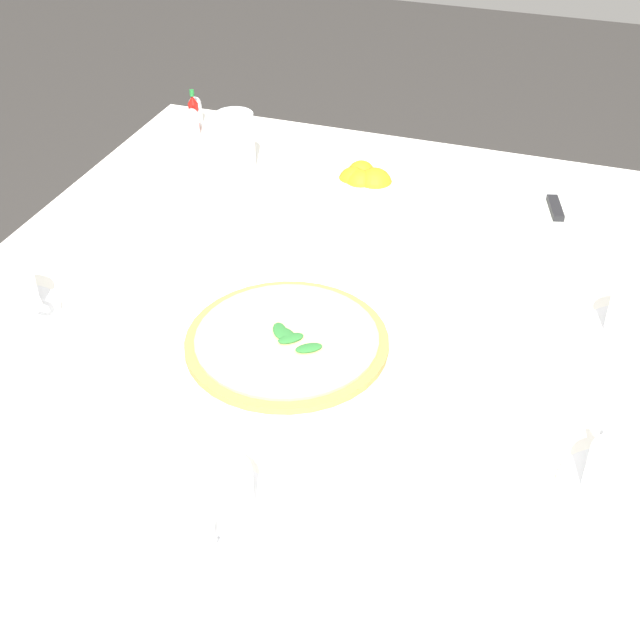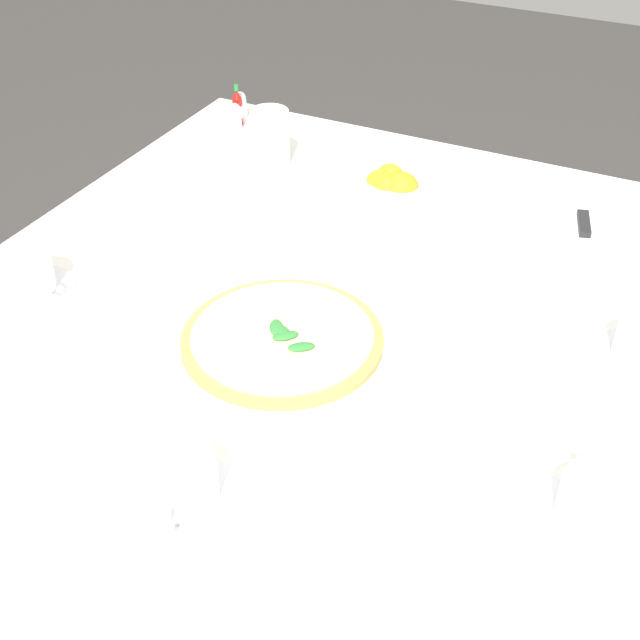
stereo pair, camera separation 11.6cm
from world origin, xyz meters
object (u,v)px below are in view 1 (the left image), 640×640
(pizza_plate, at_px, (287,349))
(water_glass_near_left, at_px, (236,144))
(dinner_knife, at_px, (550,194))
(pepper_shaker, at_px, (193,124))
(hot_sauce_bottle, at_px, (194,113))
(salt_shaker, at_px, (196,112))
(coffee_cup_near_right, at_px, (218,496))
(pizza, at_px, (287,341))
(citrus_bowl, at_px, (362,188))
(coffee_cup_center_back, at_px, (620,477))
(coffee_cup_far_right, at_px, (11,295))
(napkin_folded, at_px, (549,202))
(coffee_cup_back_corner, at_px, (636,318))

(pizza_plate, distance_m, water_glass_near_left, 0.56)
(dinner_knife, distance_m, pepper_shaker, 0.71)
(pizza_plate, distance_m, pepper_shaker, 0.72)
(hot_sauce_bottle, xyz_separation_m, salt_shaker, (0.03, 0.01, -0.01))
(coffee_cup_near_right, bearing_deg, pepper_shaker, 27.44)
(coffee_cup_near_right, height_order, salt_shaker, coffee_cup_near_right)
(pizza, distance_m, water_glass_near_left, 0.56)
(salt_shaker, relative_size, pepper_shaker, 1.00)
(coffee_cup_near_right, xyz_separation_m, citrus_bowl, (0.71, 0.05, -0.00))
(pizza_plate, relative_size, coffee_cup_center_back, 2.46)
(pizza, relative_size, citrus_bowl, 1.81)
(water_glass_near_left, bearing_deg, coffee_cup_center_back, -129.59)
(pizza_plate, relative_size, hot_sauce_bottle, 3.86)
(water_glass_near_left, bearing_deg, hot_sauce_bottle, 48.12)
(pizza_plate, xyz_separation_m, dinner_knife, (0.53, -0.28, 0.01))
(coffee_cup_near_right, xyz_separation_m, dinner_knife, (0.80, -0.26, -0.00))
(water_glass_near_left, distance_m, citrus_bowl, 0.26)
(hot_sauce_bottle, bearing_deg, pizza_plate, -144.92)
(coffee_cup_far_right, distance_m, water_glass_near_left, 0.53)
(coffee_cup_far_right, height_order, coffee_cup_near_right, coffee_cup_far_right)
(coffee_cup_center_back, bearing_deg, coffee_cup_near_right, 112.71)
(pizza, xyz_separation_m, napkin_folded, (0.52, -0.28, -0.01))
(pizza, relative_size, salt_shaker, 4.82)
(pizza, relative_size, water_glass_near_left, 2.49)
(pizza, relative_size, hot_sauce_bottle, 3.27)
(water_glass_near_left, xyz_separation_m, salt_shaker, (0.16, 0.16, -0.03))
(citrus_bowl, xyz_separation_m, salt_shaker, (0.21, 0.42, -0.00))
(citrus_bowl, xyz_separation_m, hot_sauce_bottle, (0.18, 0.41, 0.01))
(dinner_knife, height_order, citrus_bowl, citrus_bowl)
(coffee_cup_center_back, distance_m, salt_shaker, 1.15)
(coffee_cup_center_back, bearing_deg, water_glass_near_left, 50.41)
(salt_shaker, bearing_deg, coffee_cup_back_corner, -117.13)
(dinner_knife, height_order, salt_shaker, salt_shaker)
(water_glass_near_left, distance_m, pepper_shaker, 0.18)
(water_glass_near_left, xyz_separation_m, hot_sauce_bottle, (0.14, 0.15, -0.02))
(pizza, relative_size, napkin_folded, 1.08)
(coffee_cup_center_back, relative_size, hot_sauce_bottle, 1.57)
(citrus_bowl, relative_size, pepper_shaker, 2.67)
(coffee_cup_center_back, distance_m, coffee_cup_near_right, 0.44)
(coffee_cup_near_right, distance_m, dinner_knife, 0.84)
(pizza, xyz_separation_m, salt_shaker, (0.64, 0.44, 0.00))
(coffee_cup_back_corner, bearing_deg, pizza_plate, 114.08)
(coffee_cup_far_right, distance_m, citrus_bowl, 0.60)
(coffee_cup_back_corner, distance_m, citrus_bowl, 0.52)
(coffee_cup_back_corner, height_order, coffee_cup_near_right, coffee_cup_back_corner)
(hot_sauce_bottle, bearing_deg, pizza, -144.91)
(coffee_cup_center_back, bearing_deg, pizza_plate, 75.85)
(pizza, distance_m, pepper_shaker, 0.72)
(pepper_shaker, bearing_deg, napkin_folded, -95.16)
(water_glass_near_left, relative_size, hot_sauce_bottle, 1.31)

